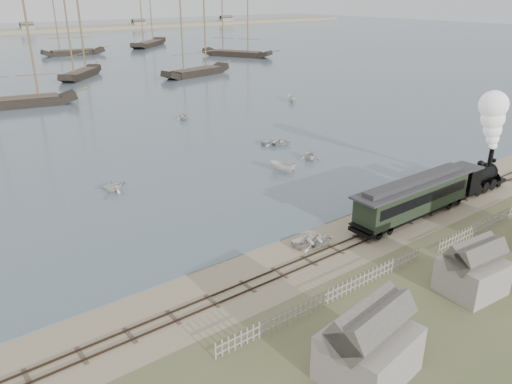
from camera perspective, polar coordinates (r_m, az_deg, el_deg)
ground at (r=43.39m, az=8.15°, el=-5.16°), size 600.00×600.00×0.00m
rail_track at (r=42.18m, az=10.09°, el=-6.07°), size 120.00×1.80×0.16m
picket_fence_west at (r=35.17m, az=8.75°, el=-12.27°), size 19.00×0.10×1.20m
picket_fence_east at (r=48.98m, az=24.95°, el=-3.84°), size 15.00×0.10×1.20m
shed_left at (r=29.98m, az=12.48°, el=-19.61°), size 5.00×4.00×4.10m
shed_mid at (r=38.80m, az=23.18°, el=-10.43°), size 4.00×3.50×3.60m
locomotive at (r=56.97m, az=25.06°, el=4.63°), size 8.06×3.01×10.05m
passenger_coach at (r=47.67m, az=17.53°, el=-0.52°), size 14.43×2.78×3.50m
beached_dinghy at (r=41.85m, az=6.54°, el=-5.55°), size 3.77×4.40×0.77m
rowboat_1 at (r=54.33m, az=-15.98°, el=0.77°), size 2.36×2.70×1.38m
rowboat_2 at (r=57.95m, az=3.05°, el=2.89°), size 3.41×2.70×1.25m
rowboat_3 at (r=68.41m, az=2.29°, el=5.74°), size 4.80×5.02×0.85m
rowboat_4 at (r=62.43m, az=6.19°, el=4.34°), size 3.64×3.46×1.50m
rowboat_5 at (r=96.27m, az=4.10°, el=10.63°), size 3.41×2.66×1.25m
rowboat_7 at (r=82.92m, az=-8.34°, el=8.64°), size 2.80×2.46×1.40m
schooner_2 at (r=99.77m, az=-26.36°, el=14.34°), size 20.48×8.13×20.00m
schooner_3 at (r=129.41m, az=-19.90°, el=16.56°), size 14.90×15.69×20.00m
schooner_4 at (r=126.47m, az=-7.02°, el=17.55°), size 20.29×8.89×20.00m
schooner_5 at (r=164.16m, az=-2.27°, el=18.69°), size 15.44×22.84×20.00m
schooner_8 at (r=177.74m, az=-20.54°, el=17.65°), size 19.95×6.48×20.00m
schooner_9 at (r=199.31m, az=-12.36°, el=18.82°), size 21.95×20.90×20.00m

